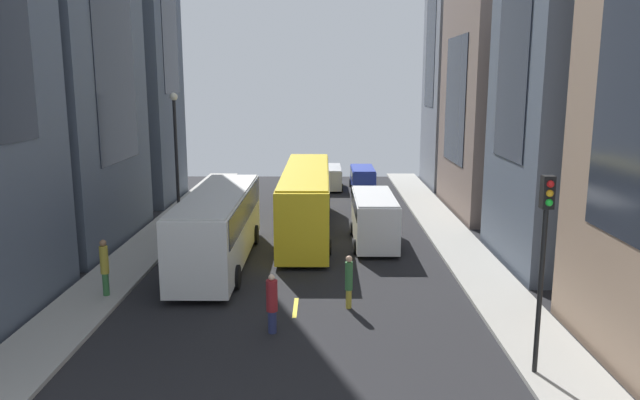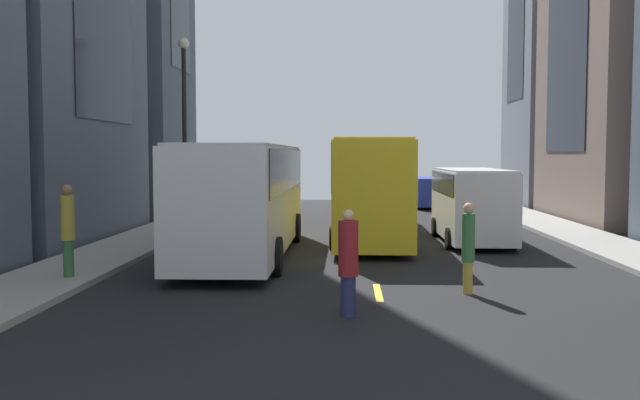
# 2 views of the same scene
# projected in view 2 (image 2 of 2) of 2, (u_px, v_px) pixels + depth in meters

# --- Properties ---
(ground_plane) EXTENTS (42.32, 42.32, 0.00)m
(ground_plane) POSITION_uv_depth(u_px,v_px,m) (366.00, 237.00, 26.03)
(ground_plane) COLOR black
(sidewalk_west) EXTENTS (2.47, 44.00, 0.15)m
(sidewalk_west) POSITION_uv_depth(u_px,v_px,m) (156.00, 234.00, 26.34)
(sidewalk_west) COLOR #9E9B93
(sidewalk_west) RESTS_ON ground
(sidewalk_east) EXTENTS (2.47, 44.00, 0.15)m
(sidewalk_east) POSITION_uv_depth(u_px,v_px,m) (581.00, 236.00, 25.71)
(sidewalk_east) COLOR #9E9B93
(sidewalk_east) RESTS_ON ground
(lane_stripe_1) EXTENTS (0.16, 2.00, 0.01)m
(lane_stripe_1) POSITION_uv_depth(u_px,v_px,m) (378.00, 293.00, 15.56)
(lane_stripe_1) COLOR yellow
(lane_stripe_1) RESTS_ON ground
(lane_stripe_2) EXTENTS (0.16, 2.00, 0.01)m
(lane_stripe_2) POSITION_uv_depth(u_px,v_px,m) (366.00, 237.00, 26.03)
(lane_stripe_2) COLOR yellow
(lane_stripe_2) RESTS_ON ground
(lane_stripe_3) EXTENTS (0.16, 2.00, 0.01)m
(lane_stripe_3) POSITION_uv_depth(u_px,v_px,m) (361.00, 213.00, 36.50)
(lane_stripe_3) COLOR yellow
(lane_stripe_3) RESTS_ON ground
(lane_stripe_4) EXTENTS (0.16, 2.00, 0.01)m
(lane_stripe_4) POSITION_uv_depth(u_px,v_px,m) (358.00, 200.00, 46.97)
(lane_stripe_4) COLOR yellow
(lane_stripe_4) RESTS_ON ground
(city_bus_white) EXTENTS (2.80, 11.10, 3.35)m
(city_bus_white) POSITION_uv_depth(u_px,v_px,m) (246.00, 190.00, 21.10)
(city_bus_white) COLOR silver
(city_bus_white) RESTS_ON ground
(streetcar_yellow) EXTENTS (2.70, 14.18, 3.59)m
(streetcar_yellow) POSITION_uv_depth(u_px,v_px,m) (367.00, 179.00, 26.86)
(streetcar_yellow) COLOR yellow
(streetcar_yellow) RESTS_ON ground
(delivery_van_white) EXTENTS (2.25, 6.00, 2.58)m
(delivery_van_white) POSITION_uv_depth(u_px,v_px,m) (472.00, 199.00, 24.34)
(delivery_van_white) COLOR white
(delivery_van_white) RESTS_ON ground
(car_blue_0) EXTENTS (1.92, 4.57, 1.74)m
(car_blue_0) POSITION_uv_depth(u_px,v_px,m) (430.00, 190.00, 40.36)
(car_blue_0) COLOR #2338AD
(car_blue_0) RESTS_ON ground
(car_silver_1) EXTENTS (2.03, 4.75, 1.71)m
(car_silver_1) POSITION_uv_depth(u_px,v_px,m) (385.00, 190.00, 40.96)
(car_silver_1) COLOR #B7BABF
(car_silver_1) RESTS_ON ground
(pedestrian_crossing_near) EXTENTS (0.29, 0.29, 2.03)m
(pedestrian_crossing_near) POSITION_uv_depth(u_px,v_px,m) (468.00, 244.00, 15.39)
(pedestrian_crossing_near) COLOR gold
(pedestrian_crossing_near) RESTS_ON ground
(pedestrian_crossing_mid) EXTENTS (0.38, 0.38, 2.05)m
(pedestrian_crossing_mid) POSITION_uv_depth(u_px,v_px,m) (348.00, 260.00, 13.25)
(pedestrian_crossing_mid) COLOR navy
(pedestrian_crossing_mid) RESTS_ON ground
(pedestrian_waiting_curb) EXTENTS (0.32, 0.32, 2.22)m
(pedestrian_waiting_curb) POSITION_uv_depth(u_px,v_px,m) (68.00, 227.00, 16.67)
(pedestrian_waiting_curb) COLOR #336B38
(pedestrian_waiting_curb) RESTS_ON ground
(streetlamp_near) EXTENTS (0.44, 0.44, 7.54)m
(streetlamp_near) POSITION_uv_depth(u_px,v_px,m) (184.00, 113.00, 27.71)
(streetlamp_near) COLOR black
(streetlamp_near) RESTS_ON ground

